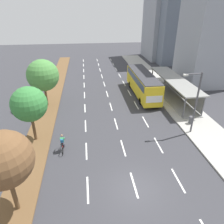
{
  "coord_description": "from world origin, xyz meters",
  "views": [
    {
      "loc": [
        -3.16,
        -10.75,
        12.01
      ],
      "look_at": [
        -0.38,
        10.37,
        1.2
      ],
      "focal_mm": 33.2,
      "sensor_mm": 36.0,
      "label": 1
    }
  ],
  "objects": [
    {
      "name": "lane_divider_center",
      "position": [
        0.0,
        18.98,
        0.0
      ],
      "size": [
        0.14,
        48.95,
        0.01
      ],
      "color": "white",
      "rests_on": "ground"
    },
    {
      "name": "bus",
      "position": [
        5.25,
        17.95,
        2.07
      ],
      "size": [
        2.54,
        11.29,
        3.37
      ],
      "color": "yellow",
      "rests_on": "ground"
    },
    {
      "name": "median_tree_third",
      "position": [
        -8.53,
        15.68,
        4.27
      ],
      "size": [
        4.03,
        4.03,
        6.18
      ],
      "color": "brown",
      "rests_on": "median_strip"
    },
    {
      "name": "median_tree_nearest",
      "position": [
        -8.12,
        -0.65,
        4.18
      ],
      "size": [
        3.47,
        3.47,
        5.81
      ],
      "color": "brown",
      "rests_on": "median_strip"
    },
    {
      "name": "ground_plane",
      "position": [
        0.0,
        0.0,
        0.0
      ],
      "size": [
        140.0,
        140.0,
        0.0
      ],
      "primitive_type": "plane",
      "color": "#38383D"
    },
    {
      "name": "sidewalk_right",
      "position": [
        9.25,
        20.0,
        0.07
      ],
      "size": [
        4.5,
        52.0,
        0.15
      ],
      "primitive_type": "cube",
      "color": "#ADAAA3",
      "rests_on": "ground"
    },
    {
      "name": "building_mid_right",
      "position": [
        18.99,
        38.0,
        9.85
      ],
      "size": [
        10.35,
        8.65,
        19.7
      ],
      "primitive_type": "cube",
      "color": "slate",
      "rests_on": "ground"
    },
    {
      "name": "bus_shelter",
      "position": [
        9.53,
        15.96,
        1.87
      ],
      "size": [
        2.9,
        13.32,
        2.86
      ],
      "color": "gray",
      "rests_on": "sidewalk_right"
    },
    {
      "name": "lane_divider_right",
      "position": [
        3.5,
        18.98,
        0.0
      ],
      "size": [
        0.14,
        48.95,
        0.01
      ],
      "color": "white",
      "rests_on": "ground"
    },
    {
      "name": "cyclist",
      "position": [
        -5.63,
        5.38,
        0.79
      ],
      "size": [
        0.46,
        1.82,
        1.71
      ],
      "color": "black",
      "rests_on": "ground"
    },
    {
      "name": "trash_bin",
      "position": [
        8.45,
        8.44,
        0.57
      ],
      "size": [
        0.52,
        0.52,
        0.85
      ],
      "primitive_type": "cylinder",
      "color": "#4C4C51",
      "rests_on": "sidewalk_right"
    },
    {
      "name": "median_strip",
      "position": [
        -8.3,
        20.0,
        0.06
      ],
      "size": [
        2.6,
        52.0,
        0.12
      ],
      "primitive_type": "cube",
      "color": "brown",
      "rests_on": "ground"
    },
    {
      "name": "streetlight",
      "position": [
        7.42,
        6.75,
        3.89
      ],
      "size": [
        1.91,
        0.24,
        6.5
      ],
      "color": "#4C4C51",
      "rests_on": "sidewalk_right"
    },
    {
      "name": "building_far_right",
      "position": [
        15.86,
        42.81,
        9.05
      ],
      "size": [
        6.07,
        10.56,
        18.1
      ],
      "primitive_type": "cube",
      "color": "#8E939E",
      "rests_on": "ground"
    },
    {
      "name": "median_tree_second",
      "position": [
        -8.51,
        7.51,
        3.98
      ],
      "size": [
        3.33,
        3.33,
        5.54
      ],
      "color": "brown",
      "rests_on": "median_strip"
    },
    {
      "name": "building_near_right",
      "position": [
        17.27,
        22.23,
        9.36
      ],
      "size": [
        8.03,
        8.09,
        18.72
      ],
      "primitive_type": "cube",
      "color": "#8E939E",
      "rests_on": "ground"
    },
    {
      "name": "lane_divider_left",
      "position": [
        -3.5,
        18.98,
        0.0
      ],
      "size": [
        0.14,
        48.95,
        0.01
      ],
      "color": "white",
      "rests_on": "ground"
    }
  ]
}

